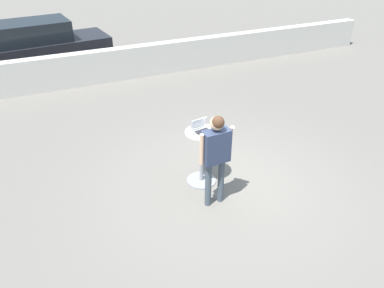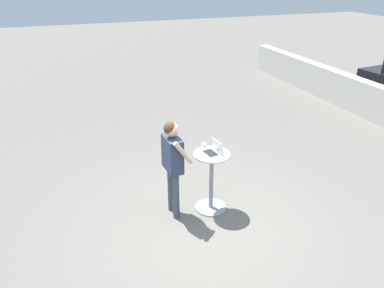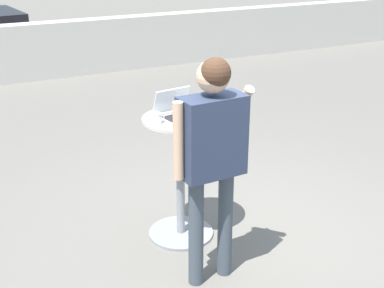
% 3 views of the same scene
% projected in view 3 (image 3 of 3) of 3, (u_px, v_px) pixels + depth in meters
% --- Properties ---
extents(ground_plane, '(50.00, 50.00, 0.00)m').
position_uv_depth(ground_plane, '(238.00, 242.00, 4.50)').
color(ground_plane, slate).
extents(pavement_kerb, '(17.66, 0.35, 0.96)m').
position_uv_depth(pavement_kerb, '(57.00, 49.00, 9.41)').
color(pavement_kerb, beige).
rests_on(pavement_kerb, ground_plane).
extents(cafe_table, '(0.61, 0.61, 1.06)m').
position_uv_depth(cafe_table, '(180.00, 175.00, 4.41)').
color(cafe_table, gray).
rests_on(cafe_table, ground_plane).
extents(laptop, '(0.36, 0.33, 0.22)m').
position_uv_depth(laptop, '(178.00, 111.00, 4.22)').
color(laptop, silver).
rests_on(laptop, cafe_table).
extents(coffee_mug, '(0.12, 0.09, 0.09)m').
position_uv_depth(coffee_mug, '(155.00, 119.00, 4.06)').
color(coffee_mug, white).
rests_on(coffee_mug, cafe_table).
extents(standing_person, '(0.59, 0.39, 1.69)m').
position_uv_depth(standing_person, '(212.00, 144.00, 3.64)').
color(standing_person, '#424C56').
rests_on(standing_person, ground_plane).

